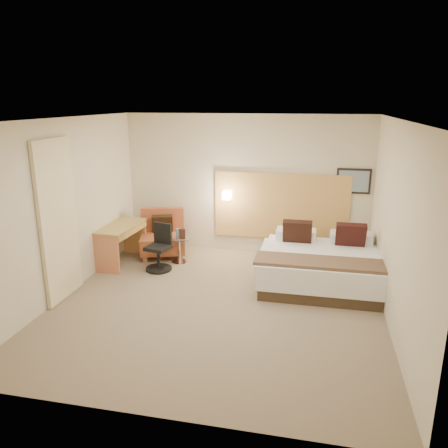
% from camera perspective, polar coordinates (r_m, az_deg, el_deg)
% --- Properties ---
extents(floor, '(4.80, 5.00, 0.02)m').
position_cam_1_polar(floor, '(6.66, -0.81, -10.44)').
color(floor, '#766550').
rests_on(floor, ground).
extents(ceiling, '(4.80, 5.00, 0.02)m').
position_cam_1_polar(ceiling, '(5.97, -0.91, 13.63)').
color(ceiling, white).
rests_on(ceiling, floor).
extents(wall_back, '(4.80, 0.02, 2.70)m').
position_cam_1_polar(wall_back, '(8.59, 2.88, 5.18)').
color(wall_back, beige).
rests_on(wall_back, floor).
extents(wall_front, '(4.80, 0.02, 2.70)m').
position_cam_1_polar(wall_front, '(3.91, -9.14, -8.46)').
color(wall_front, beige).
rests_on(wall_front, floor).
extents(wall_left, '(0.02, 5.00, 2.70)m').
position_cam_1_polar(wall_left, '(7.10, -20.19, 1.92)').
color(wall_left, beige).
rests_on(wall_left, floor).
extents(wall_right, '(0.02, 5.00, 2.70)m').
position_cam_1_polar(wall_right, '(6.13, 21.68, -0.35)').
color(wall_right, beige).
rests_on(wall_right, floor).
extents(headboard_panel, '(2.60, 0.04, 1.30)m').
position_cam_1_polar(headboard_panel, '(8.55, 7.44, 2.28)').
color(headboard_panel, tan).
rests_on(headboard_panel, wall_back).
extents(art_frame, '(0.62, 0.03, 0.47)m').
position_cam_1_polar(art_frame, '(8.45, 16.56, 5.40)').
color(art_frame, black).
rests_on(art_frame, wall_back).
extents(art_canvas, '(0.54, 0.01, 0.39)m').
position_cam_1_polar(art_canvas, '(8.43, 16.57, 5.38)').
color(art_canvas, gray).
rests_on(art_canvas, wall_back).
extents(lamp_arm, '(0.02, 0.12, 0.02)m').
position_cam_1_polar(lamp_arm, '(8.60, 0.46, 3.86)').
color(lamp_arm, white).
rests_on(lamp_arm, wall_back).
extents(lamp_shade, '(0.15, 0.15, 0.15)m').
position_cam_1_polar(lamp_shade, '(8.54, 0.37, 3.78)').
color(lamp_shade, '#F6E5C0').
rests_on(lamp_shade, wall_back).
extents(curtain, '(0.06, 0.90, 2.42)m').
position_cam_1_polar(curtain, '(6.90, -20.82, 0.35)').
color(curtain, beige).
rests_on(curtain, wall_left).
extents(bottle_a, '(0.06, 0.06, 0.17)m').
position_cam_1_polar(bottle_a, '(8.13, -6.14, -1.16)').
color(bottle_a, '#7EA7C3').
rests_on(bottle_a, side_table).
extents(bottle_b, '(0.06, 0.06, 0.17)m').
position_cam_1_polar(bottle_b, '(8.12, -5.73, -1.18)').
color(bottle_b, '#9CB2F1').
rests_on(bottle_b, side_table).
extents(menu_folder, '(0.12, 0.06, 0.19)m').
position_cam_1_polar(menu_folder, '(8.04, -5.46, -1.27)').
color(menu_folder, '#3E2219').
rests_on(menu_folder, side_table).
extents(bed, '(2.06, 1.97, 0.99)m').
position_cam_1_polar(bed, '(7.47, 12.69, -5.07)').
color(bed, '#3D2D1E').
rests_on(bed, floor).
extents(lounge_chair, '(1.03, 0.96, 0.89)m').
position_cam_1_polar(lounge_chair, '(8.63, -8.01, -1.74)').
color(lounge_chair, '#A76C4E').
rests_on(lounge_chair, floor).
extents(side_table, '(0.48, 0.48, 0.48)m').
position_cam_1_polar(side_table, '(8.19, -5.83, -3.25)').
color(side_table, white).
rests_on(side_table, floor).
extents(desk, '(0.60, 1.20, 0.73)m').
position_cam_1_polar(desk, '(8.26, -13.21, -1.19)').
color(desk, '#A58940').
rests_on(desk, floor).
extents(desk_chair, '(0.56, 0.56, 0.83)m').
position_cam_1_polar(desk_chair, '(7.89, -8.42, -3.55)').
color(desk_chair, black).
rests_on(desk_chair, floor).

